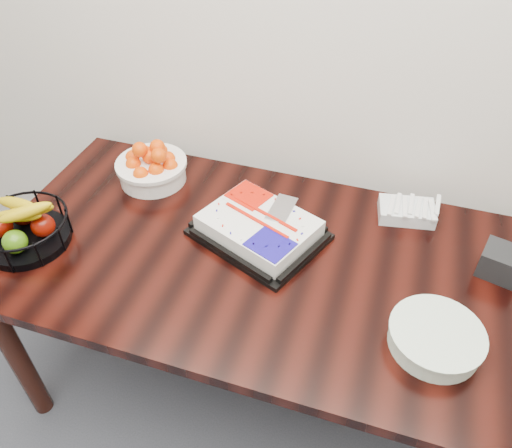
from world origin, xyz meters
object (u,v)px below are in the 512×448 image
(cake_tray, at_px, (259,228))
(tangerine_bowl, at_px, (151,164))
(napkin_box, at_px, (503,263))
(fruit_basket, at_px, (23,227))
(plate_stack, at_px, (435,338))
(table, at_px, (270,276))

(cake_tray, xyz_separation_m, tangerine_bowl, (-0.47, 0.17, 0.03))
(cake_tray, height_order, napkin_box, napkin_box)
(cake_tray, bearing_deg, fruit_basket, -159.89)
(tangerine_bowl, height_order, plate_stack, tangerine_bowl)
(tangerine_bowl, height_order, fruit_basket, tangerine_bowl)
(fruit_basket, relative_size, plate_stack, 1.16)
(table, distance_m, napkin_box, 0.71)
(table, relative_size, napkin_box, 14.54)
(fruit_basket, bearing_deg, napkin_box, 12.77)
(fruit_basket, bearing_deg, table, 12.79)
(cake_tray, relative_size, fruit_basket, 1.66)
(table, xyz_separation_m, napkin_box, (0.68, 0.15, 0.13))
(fruit_basket, height_order, plate_stack, fruit_basket)
(fruit_basket, xyz_separation_m, plate_stack, (1.28, -0.00, -0.03))
(table, xyz_separation_m, tangerine_bowl, (-0.54, 0.26, 0.16))
(table, xyz_separation_m, fruit_basket, (-0.77, -0.17, 0.15))
(table, bearing_deg, cake_tray, 127.48)
(tangerine_bowl, xyz_separation_m, napkin_box, (1.22, -0.10, -0.03))
(table, bearing_deg, napkin_box, 12.76)
(table, relative_size, plate_stack, 7.20)
(tangerine_bowl, bearing_deg, napkin_box, -4.84)
(napkin_box, bearing_deg, fruit_basket, -167.23)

